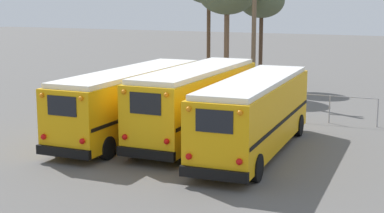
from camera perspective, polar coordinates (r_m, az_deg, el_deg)
The scene contains 7 objects.
ground_plane at distance 25.30m, azimuth -0.60°, elevation -3.83°, with size 160.00×160.00×0.00m, color #5B5956.
school_bus_0 at distance 26.93m, azimuth -5.87°, elevation 0.60°, with size 2.52×10.70×3.05m.
school_bus_1 at distance 25.92m, azimuth 0.42°, elevation 0.53°, with size 2.51×9.68×3.25m.
school_bus_2 at distance 23.91m, azimuth 6.10°, elevation -0.61°, with size 2.86×10.22×3.08m.
utility_pole at distance 37.02m, azimuth 6.03°, elevation 7.99°, with size 1.80×0.28×9.03m.
bare_tree_0 at distance 41.89m, azimuth 6.77°, elevation 10.09°, with size 3.21×3.21×7.26m.
fence_line at distance 31.65m, azimuth 4.85°, elevation 0.85°, with size 14.14×0.06×1.42m.
Camera 1 is at (10.22, -22.27, 6.27)m, focal length 55.00 mm.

